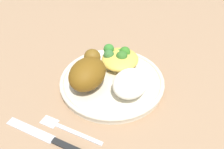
# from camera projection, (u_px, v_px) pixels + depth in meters

# --- Properties ---
(ground_plane) EXTENTS (2.00, 2.00, 0.00)m
(ground_plane) POSITION_uv_depth(u_px,v_px,m) (112.00, 84.00, 0.54)
(ground_plane) COLOR #977354
(plate) EXTENTS (0.25, 0.25, 0.02)m
(plate) POSITION_uv_depth(u_px,v_px,m) (112.00, 81.00, 0.53)
(plate) COLOR beige
(plate) RESTS_ON ground_plane
(roasted_chicken) EXTENTS (0.11, 0.08, 0.06)m
(roasted_chicken) POSITION_uv_depth(u_px,v_px,m) (88.00, 72.00, 0.49)
(roasted_chicken) COLOR brown
(roasted_chicken) RESTS_ON plate
(rice_pile) EXTENTS (0.09, 0.07, 0.04)m
(rice_pile) POSITION_uv_depth(u_px,v_px,m) (130.00, 83.00, 0.48)
(rice_pile) COLOR white
(rice_pile) RESTS_ON plate
(mac_cheese_with_broccoli) EXTENTS (0.10, 0.10, 0.04)m
(mac_cheese_with_broccoli) POSITION_uv_depth(u_px,v_px,m) (119.00, 58.00, 0.56)
(mac_cheese_with_broccoli) COLOR gold
(mac_cheese_with_broccoli) RESTS_ON plate
(fork) EXTENTS (0.02, 0.14, 0.01)m
(fork) POSITION_uv_depth(u_px,v_px,m) (68.00, 129.00, 0.44)
(fork) COLOR silver
(fork) RESTS_ON ground_plane
(knife) EXTENTS (0.02, 0.19, 0.01)m
(knife) POSITION_uv_depth(u_px,v_px,m) (53.00, 140.00, 0.42)
(knife) COLOR black
(knife) RESTS_ON ground_plane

